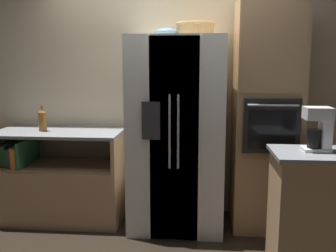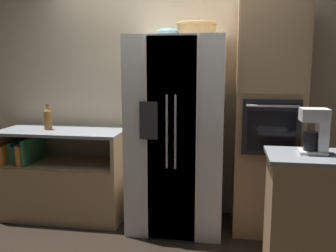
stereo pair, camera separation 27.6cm
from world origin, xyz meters
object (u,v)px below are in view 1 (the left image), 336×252
(wall_oven, at_px, (266,116))
(wicker_basket, at_px, (195,29))
(fruit_bowl, at_px, (167,32))
(refrigerator, at_px, (177,134))
(coffee_maker, at_px, (320,127))
(bottle_tall, at_px, (42,119))

(wall_oven, height_order, wicker_basket, wall_oven)
(fruit_bowl, bearing_deg, wicker_basket, 8.74)
(refrigerator, bearing_deg, wall_oven, 4.96)
(refrigerator, distance_m, wicker_basket, 1.03)
(wicker_basket, relative_size, coffee_maker, 1.13)
(wall_oven, distance_m, coffee_maker, 0.84)
(fruit_bowl, xyz_separation_m, bottle_tall, (-1.28, 0.00, -0.86))
(refrigerator, height_order, bottle_tall, refrigerator)
(wicker_basket, bearing_deg, coffee_maker, -39.47)
(bottle_tall, bearing_deg, wall_oven, 0.78)
(fruit_bowl, bearing_deg, wall_oven, 1.97)
(wicker_basket, bearing_deg, refrigerator, -153.76)
(wicker_basket, xyz_separation_m, coffee_maker, (0.97, -0.80, -0.81))
(refrigerator, xyz_separation_m, bottle_tall, (-1.38, 0.04, 0.12))
(refrigerator, xyz_separation_m, wall_oven, (0.87, 0.08, 0.18))
(refrigerator, xyz_separation_m, fruit_bowl, (-0.10, 0.04, 0.98))
(wall_oven, relative_size, bottle_tall, 8.42)
(wall_oven, bearing_deg, fruit_bowl, -178.03)
(refrigerator, distance_m, bottle_tall, 1.39)
(coffee_maker, bearing_deg, refrigerator, 147.88)
(refrigerator, relative_size, bottle_tall, 7.08)
(wicker_basket, height_order, bottle_tall, wicker_basket)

